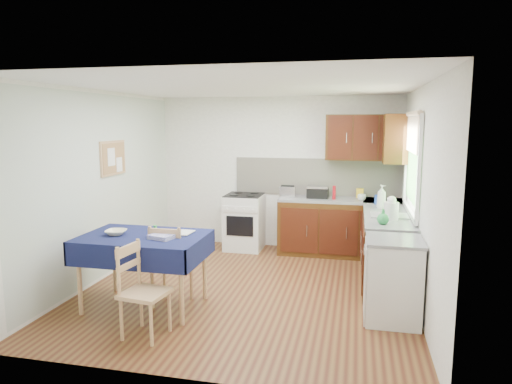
% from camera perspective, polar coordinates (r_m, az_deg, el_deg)
% --- Properties ---
extents(floor, '(4.20, 4.20, 0.00)m').
position_cam_1_polar(floor, '(5.89, -0.96, -12.01)').
color(floor, '#4D2314').
rests_on(floor, ground).
extents(ceiling, '(4.00, 4.20, 0.02)m').
position_cam_1_polar(ceiling, '(5.52, -1.03, 13.04)').
color(ceiling, white).
rests_on(ceiling, wall_back).
extents(wall_back, '(4.00, 0.02, 2.50)m').
position_cam_1_polar(wall_back, '(7.61, 2.72, 2.42)').
color(wall_back, silver).
rests_on(wall_back, ground).
extents(wall_front, '(4.00, 0.02, 2.50)m').
position_cam_1_polar(wall_front, '(3.60, -8.89, -4.78)').
color(wall_front, silver).
rests_on(wall_front, ground).
extents(wall_left, '(0.02, 4.20, 2.50)m').
position_cam_1_polar(wall_left, '(6.34, -18.86, 0.69)').
color(wall_left, silver).
rests_on(wall_left, ground).
extents(wall_right, '(0.02, 4.20, 2.50)m').
position_cam_1_polar(wall_right, '(5.46, 19.86, -0.58)').
color(wall_right, silver).
rests_on(wall_right, ground).
extents(base_cabinets, '(1.90, 2.30, 0.86)m').
position_cam_1_polar(base_cabinets, '(6.81, 12.80, -5.55)').
color(base_cabinets, '#321908').
rests_on(base_cabinets, ground).
extents(worktop_back, '(1.90, 0.60, 0.04)m').
position_cam_1_polar(worktop_back, '(7.26, 10.49, -0.98)').
color(worktop_back, gray).
rests_on(worktop_back, base_cabinets).
extents(worktop_right, '(0.60, 1.70, 0.04)m').
position_cam_1_polar(worktop_right, '(6.13, 16.15, -2.95)').
color(worktop_right, gray).
rests_on(worktop_right, base_cabinets).
extents(worktop_corner, '(0.60, 0.60, 0.04)m').
position_cam_1_polar(worktop_corner, '(7.26, 15.62, -1.15)').
color(worktop_corner, gray).
rests_on(worktop_corner, base_cabinets).
extents(splashback, '(2.70, 0.02, 0.60)m').
position_cam_1_polar(splashback, '(7.52, 7.59, 1.89)').
color(splashback, beige).
rests_on(splashback, wall_back).
extents(upper_cabinets, '(1.20, 0.85, 0.70)m').
position_cam_1_polar(upper_cabinets, '(7.16, 14.53, 6.57)').
color(upper_cabinets, '#321908').
rests_on(upper_cabinets, wall_back).
extents(stove, '(0.60, 0.61, 0.92)m').
position_cam_1_polar(stove, '(7.55, -1.47, -3.71)').
color(stove, silver).
rests_on(stove, ground).
extents(window, '(0.04, 1.48, 1.26)m').
position_cam_1_polar(window, '(6.10, 18.98, 4.18)').
color(window, '#2D5D26').
rests_on(window, wall_right).
extents(fridge, '(0.58, 0.60, 0.89)m').
position_cam_1_polar(fridge, '(5.09, 16.75, -10.48)').
color(fridge, silver).
rests_on(fridge, ground).
extents(corkboard, '(0.04, 0.62, 0.47)m').
position_cam_1_polar(corkboard, '(6.54, -17.42, 4.07)').
color(corkboard, tan).
rests_on(corkboard, wall_left).
extents(dining_table, '(1.37, 0.93, 0.83)m').
position_cam_1_polar(dining_table, '(5.29, -13.87, -6.39)').
color(dining_table, '#0F123D').
rests_on(dining_table, ground).
extents(chair_far, '(0.42, 0.42, 0.95)m').
position_cam_1_polar(chair_far, '(5.33, -10.70, -8.70)').
color(chair_far, tan).
rests_on(chair_far, ground).
extents(chair_near, '(0.46, 0.46, 0.93)m').
position_cam_1_polar(chair_near, '(4.67, -14.20, -11.51)').
color(chair_near, tan).
rests_on(chair_near, ground).
extents(toaster, '(0.25, 0.15, 0.19)m').
position_cam_1_polar(toaster, '(7.30, 3.98, 0.06)').
color(toaster, silver).
rests_on(toaster, worktop_back).
extents(sandwich_press, '(0.33, 0.28, 0.19)m').
position_cam_1_polar(sandwich_press, '(7.28, 7.73, 0.02)').
color(sandwich_press, black).
rests_on(sandwich_press, worktop_back).
extents(sauce_bottle, '(0.05, 0.05, 0.21)m').
position_cam_1_polar(sauce_bottle, '(7.14, 9.73, -0.08)').
color(sauce_bottle, '#B50E18').
rests_on(sauce_bottle, worktop_back).
extents(yellow_packet, '(0.13, 0.11, 0.15)m').
position_cam_1_polar(yellow_packet, '(7.40, 12.85, -0.14)').
color(yellow_packet, yellow).
rests_on(yellow_packet, worktop_back).
extents(dish_rack, '(0.46, 0.35, 0.22)m').
position_cam_1_polar(dish_rack, '(6.03, 16.32, -2.71)').
color(dish_rack, '#929298').
rests_on(dish_rack, worktop_right).
extents(kettle, '(0.17, 0.17, 0.29)m').
position_cam_1_polar(kettle, '(5.82, 16.56, -2.08)').
color(kettle, silver).
rests_on(kettle, worktop_right).
extents(cup, '(0.17, 0.17, 0.10)m').
position_cam_1_polar(cup, '(7.12, 13.09, -0.67)').
color(cup, silver).
rests_on(cup, worktop_back).
extents(soap_bottle_a, '(0.18, 0.18, 0.33)m').
position_cam_1_polar(soap_bottle_a, '(6.53, 15.42, -0.59)').
color(soap_bottle_a, silver).
rests_on(soap_bottle_a, worktop_right).
extents(soap_bottle_b, '(0.13, 0.13, 0.21)m').
position_cam_1_polar(soap_bottle_b, '(6.84, 15.14, -0.66)').
color(soap_bottle_b, blue).
rests_on(soap_bottle_b, worktop_right).
extents(soap_bottle_c, '(0.16, 0.16, 0.18)m').
position_cam_1_polar(soap_bottle_c, '(5.54, 15.59, -2.99)').
color(soap_bottle_c, '#279042').
rests_on(soap_bottle_c, worktop_right).
extents(plate_bowl, '(0.26, 0.26, 0.06)m').
position_cam_1_polar(plate_bowl, '(5.37, -17.09, -4.84)').
color(plate_bowl, '#EEE9C3').
rests_on(plate_bowl, dining_table).
extents(book, '(0.20, 0.26, 0.02)m').
position_cam_1_polar(book, '(5.29, -9.88, -4.99)').
color(book, white).
rests_on(book, dining_table).
extents(spice_jar, '(0.04, 0.04, 0.08)m').
position_cam_1_polar(spice_jar, '(5.37, -12.49, -4.50)').
color(spice_jar, green).
rests_on(spice_jar, dining_table).
extents(tea_towel, '(0.30, 0.26, 0.05)m').
position_cam_1_polar(tea_towel, '(5.07, -11.69, -5.47)').
color(tea_towel, '#2A2894').
rests_on(tea_towel, dining_table).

